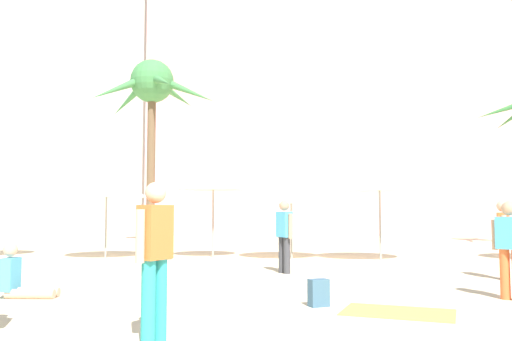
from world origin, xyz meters
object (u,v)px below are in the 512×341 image
(cafe_umbrella_2, at_px, (291,195))
(person_near_left, at_px, (503,236))
(person_near_right, at_px, (510,246))
(cafe_umbrella_0, at_px, (107,189))
(beach_towel, at_px, (398,312))
(person_far_right, at_px, (284,233))
(person_mid_right, at_px, (155,254))
(cafe_umbrella_5, at_px, (213,184))
(backpack, at_px, (318,293))
(person_mid_left, at_px, (19,278))
(cafe_umbrella_4, at_px, (379,185))
(palm_tree_far_left, at_px, (153,91))

(cafe_umbrella_2, distance_m, person_near_left, 6.52)
(cafe_umbrella_2, relative_size, person_near_right, 1.62)
(cafe_umbrella_0, height_order, beach_towel, cafe_umbrella_0)
(person_far_right, height_order, person_mid_right, person_mid_right)
(beach_towel, xyz_separation_m, person_near_left, (3.01, 3.83, 0.91))
(cafe_umbrella_5, bearing_deg, beach_towel, -65.68)
(backpack, height_order, person_near_left, person_near_left)
(cafe_umbrella_5, height_order, person_mid_right, cafe_umbrella_5)
(cafe_umbrella_2, relative_size, person_mid_right, 1.46)
(cafe_umbrella_5, height_order, person_far_right, cafe_umbrella_5)
(cafe_umbrella_0, relative_size, beach_towel, 1.71)
(person_mid_left, height_order, person_near_left, person_near_left)
(person_mid_left, bearing_deg, cafe_umbrella_5, 72.38)
(person_mid_right, xyz_separation_m, person_near_right, (5.18, 3.15, -0.10))
(person_far_right, xyz_separation_m, person_near_right, (3.76, -3.51, -0.04))
(cafe_umbrella_2, xyz_separation_m, person_mid_right, (-1.61, -10.40, -0.93))
(backpack, bearing_deg, cafe_umbrella_0, 12.00)
(cafe_umbrella_2, relative_size, person_near_left, 1.56)
(cafe_umbrella_4, height_order, person_far_right, cafe_umbrella_4)
(beach_towel, relative_size, person_mid_left, 1.66)
(beach_towel, height_order, person_mid_left, person_mid_left)
(cafe_umbrella_5, bearing_deg, backpack, -71.25)
(cafe_umbrella_0, bearing_deg, person_far_right, -32.96)
(palm_tree_far_left, xyz_separation_m, cafe_umbrella_5, (3.54, -6.11, -4.37))
(person_mid_left, bearing_deg, person_far_right, 38.58)
(person_mid_right, bearing_deg, cafe_umbrella_4, -86.91)
(person_near_left, bearing_deg, cafe_umbrella_5, -17.96)
(palm_tree_far_left, height_order, person_far_right, palm_tree_far_left)
(cafe_umbrella_2, bearing_deg, person_near_right, -63.76)
(person_mid_right, bearing_deg, person_mid_left, -17.54)
(backpack, height_order, person_far_right, person_far_right)
(cafe_umbrella_4, xyz_separation_m, person_near_left, (1.90, -4.16, -1.30))
(cafe_umbrella_5, relative_size, person_mid_left, 2.60)
(person_far_right, bearing_deg, cafe_umbrella_4, -165.94)
(cafe_umbrella_2, distance_m, beach_towel, 8.80)
(cafe_umbrella_0, relative_size, cafe_umbrella_4, 1.02)
(cafe_umbrella_4, xyz_separation_m, beach_towel, (-1.11, -7.99, -2.21))
(cafe_umbrella_0, height_order, person_mid_right, cafe_umbrella_0)
(cafe_umbrella_4, height_order, beach_towel, cafe_umbrella_4)
(cafe_umbrella_2, distance_m, person_near_right, 8.15)
(backpack, bearing_deg, cafe_umbrella_2, -23.10)
(cafe_umbrella_2, relative_size, cafe_umbrella_4, 1.00)
(palm_tree_far_left, height_order, cafe_umbrella_4, palm_tree_far_left)
(cafe_umbrella_2, bearing_deg, beach_towel, -80.05)
(person_mid_left, bearing_deg, cafe_umbrella_0, 96.54)
(person_near_right, bearing_deg, cafe_umbrella_0, -82.41)
(cafe_umbrella_4, height_order, person_near_right, cafe_umbrella_4)
(palm_tree_far_left, height_order, cafe_umbrella_0, palm_tree_far_left)
(person_near_left, bearing_deg, cafe_umbrella_0, -6.67)
(person_mid_left, bearing_deg, backpack, -7.39)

